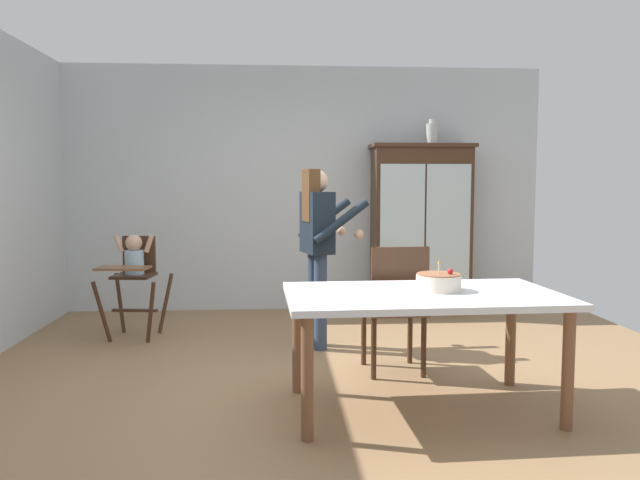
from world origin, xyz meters
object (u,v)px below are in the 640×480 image
Objects in this scene: high_chair_with_toddler at (134,267)px; adult_person at (318,236)px; ceramic_vase at (432,133)px; dining_chair_far_side at (396,301)px; birthday_cake at (439,282)px; dining_table at (422,306)px; china_cabinet at (421,228)px.

adult_person is (1.65, -0.46, 0.31)m from high_chair_with_toddler.
dining_chair_far_side is (-0.82, -2.28, -1.40)m from ceramic_vase.
birthday_cake is at bearing -103.05° from ceramic_vase.
high_chair_with_toddler is 2.53m from dining_chair_far_side.
birthday_cake is (0.12, 0.06, 0.14)m from dining_table.
china_cabinet reaches higher than dining_table.
ceramic_vase is (0.11, 0.00, 1.03)m from china_cabinet.
dining_chair_far_side is at bearing -109.74° from ceramic_vase.
adult_person is at bearing -60.77° from dining_chair_far_side.
adult_person is 1.62m from birthday_cake.
high_chair_with_toddler is 2.97m from dining_table.
high_chair_with_toddler is at bearing 58.80° from adult_person.
adult_person is 5.47× the size of birthday_cake.
dining_chair_far_side is (0.52, -0.82, -0.41)m from adult_person.
high_chair_with_toddler is at bearing 140.10° from birthday_cake.
high_chair_with_toddler is at bearing -161.63° from ceramic_vase.
dining_chair_far_side reaches higher than dining_table.
china_cabinet is at bearing -178.12° from ceramic_vase.
ceramic_vase is at bearing 25.25° from high_chair_with_toddler.
ceramic_vase reaches higher than high_chair_with_toddler.
high_chair_with_toddler is at bearing -161.02° from china_cabinet.
china_cabinet is at bearing 25.86° from high_chair_with_toddler.
china_cabinet is 1.91× the size of dining_chair_far_side.
dining_chair_far_side is (-0.02, 0.71, -0.10)m from dining_table.
birthday_cake is at bearing -33.02° from high_chair_with_toddler.
china_cabinet is 1.90m from adult_person.
ceramic_vase reaches higher than dining_table.
china_cabinet is at bearing -55.74° from adult_person.
china_cabinet reaches higher than birthday_cake.
ceramic_vase is 0.28× the size of high_chair_with_toddler.
ceramic_vase is at bearing 75.10° from dining_table.
china_cabinet reaches higher than dining_chair_far_side.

